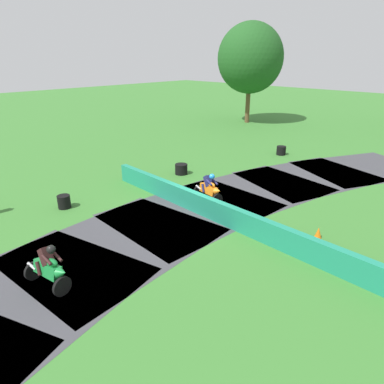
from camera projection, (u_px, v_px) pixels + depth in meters
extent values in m
plane|color=#38752D|center=(192.00, 210.00, 15.81)|extent=(120.00, 120.00, 0.00)
cube|color=#3D3D42|center=(361.00, 168.00, 21.64)|extent=(7.91, 8.76, 0.01)
cube|color=#3D3D42|center=(309.00, 176.00, 20.14)|extent=(7.29, 8.48, 0.01)
cube|color=#3D3D42|center=(254.00, 190.00, 18.17)|extent=(6.52, 8.03, 0.01)
cube|color=#3D3D42|center=(193.00, 210.00, 15.78)|extent=(5.63, 7.44, 0.01)
cube|color=#3D3D42|center=(118.00, 243.00, 13.00)|extent=(5.82, 7.57, 0.01)
cube|color=#3D3D42|center=(12.00, 303.00, 9.90)|extent=(6.69, 8.14, 0.01)
cube|color=#1E8466|center=(286.00, 240.00, 12.36)|extent=(20.73, 1.44, 0.90)
cylinder|color=black|center=(217.00, 200.00, 16.12)|extent=(0.21, 0.68, 0.67)
cylinder|color=black|center=(199.00, 191.00, 17.17)|extent=(0.21, 0.68, 0.67)
cube|color=orange|center=(208.00, 189.00, 16.56)|extent=(1.04, 0.50, 0.43)
ellipsoid|color=orange|center=(211.00, 185.00, 16.35)|extent=(0.49, 0.38, 0.27)
cone|color=orange|center=(218.00, 191.00, 16.01)|extent=(0.44, 0.41, 0.44)
cylinder|color=#B2B2B7|center=(199.00, 188.00, 16.96)|extent=(0.42, 0.17, 0.17)
cube|color=#1E1E4C|center=(208.00, 181.00, 16.51)|extent=(0.53, 0.42, 0.60)
sphere|color=#1E7FE0|center=(212.00, 177.00, 16.26)|extent=(0.26, 0.26, 0.26)
cylinder|color=#1E1E4C|center=(215.00, 182.00, 16.39)|extent=(0.43, 0.18, 0.24)
cylinder|color=#1E1E4C|center=(209.00, 183.00, 16.18)|extent=(0.43, 0.18, 0.24)
cylinder|color=#1E1E4C|center=(209.00, 187.00, 16.79)|extent=(0.28, 0.19, 0.42)
cylinder|color=#1E1E4C|center=(203.00, 188.00, 16.58)|extent=(0.28, 0.19, 0.42)
cylinder|color=black|center=(62.00, 286.00, 10.13)|extent=(0.21, 0.71, 0.70)
cylinder|color=black|center=(34.00, 271.00, 10.86)|extent=(0.21, 0.71, 0.70)
cube|color=#198438|center=(48.00, 269.00, 10.43)|extent=(1.05, 0.52, 0.45)
ellipsoid|color=#198438|center=(52.00, 263.00, 10.28)|extent=(0.49, 0.39, 0.29)
cone|color=#198438|center=(62.00, 273.00, 10.05)|extent=(0.45, 0.42, 0.46)
cylinder|color=#B2B2B7|center=(32.00, 266.00, 10.66)|extent=(0.42, 0.16, 0.17)
cube|color=#331919|center=(46.00, 256.00, 10.39)|extent=(0.55, 0.38, 0.61)
sphere|color=black|center=(51.00, 250.00, 10.22)|extent=(0.26, 0.26, 0.26)
cylinder|color=#331919|center=(57.00, 257.00, 10.39)|extent=(0.44, 0.15, 0.24)
cylinder|color=#331919|center=(47.00, 260.00, 10.09)|extent=(0.44, 0.15, 0.24)
cylinder|color=#331919|center=(49.00, 265.00, 10.67)|extent=(0.29, 0.17, 0.42)
cylinder|color=#331919|center=(38.00, 268.00, 10.37)|extent=(0.29, 0.17, 0.42)
cylinder|color=black|center=(281.00, 153.00, 24.44)|extent=(0.64, 0.64, 0.20)
cylinder|color=black|center=(281.00, 151.00, 24.36)|extent=(0.64, 0.64, 0.20)
cylinder|color=black|center=(281.00, 148.00, 24.29)|extent=(0.64, 0.64, 0.20)
cylinder|color=black|center=(181.00, 172.00, 20.51)|extent=(0.72, 0.72, 0.20)
cylinder|color=black|center=(181.00, 169.00, 20.43)|extent=(0.72, 0.72, 0.20)
cylinder|color=black|center=(181.00, 166.00, 20.36)|extent=(0.72, 0.72, 0.20)
cylinder|color=black|center=(65.00, 206.00, 16.00)|extent=(0.57, 0.57, 0.20)
cylinder|color=black|center=(64.00, 202.00, 15.92)|extent=(0.57, 0.57, 0.20)
cylinder|color=black|center=(63.00, 198.00, 15.85)|extent=(0.57, 0.57, 0.20)
cone|color=orange|center=(318.00, 233.00, 13.32)|extent=(0.28, 0.28, 0.44)
cylinder|color=brown|center=(248.00, 105.00, 35.45)|extent=(0.44, 0.44, 3.50)
ellipsoid|color=#1E511E|center=(250.00, 58.00, 33.83)|extent=(6.31, 6.31, 6.63)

